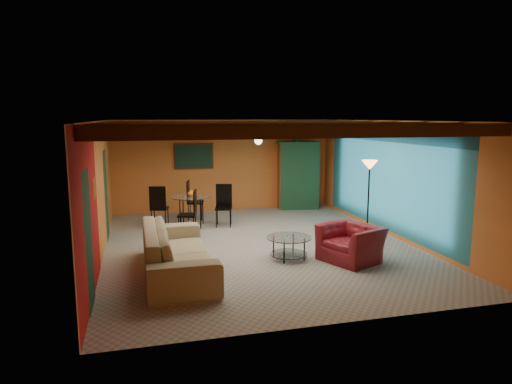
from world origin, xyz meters
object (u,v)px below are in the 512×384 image
object	(u,v)px
sofa	(177,251)
armchair	(351,243)
vase	(191,181)
dining_table	(192,206)
potted_plant	(297,135)
floor_lamp	(368,199)
armoire	(297,176)
coffee_table	(289,248)

from	to	relation	value
sofa	armchair	distance (m)	3.34
sofa	vase	xyz separation A→B (m)	(0.67, 3.55, 0.75)
vase	dining_table	bearing A→B (deg)	0.00
sofa	potted_plant	size ratio (longest dim) A/B	5.99
floor_lamp	potted_plant	bearing A→B (deg)	97.01
armoire	armchair	bearing A→B (deg)	-88.75
floor_lamp	potted_plant	distance (m)	3.92
potted_plant	sofa	bearing A→B (deg)	-128.51
sofa	coffee_table	xyz separation A→B (m)	(2.21, 0.32, -0.20)
armchair	floor_lamp	bearing A→B (deg)	119.01
coffee_table	potted_plant	distance (m)	5.53
sofa	vase	distance (m)	3.69
dining_table	floor_lamp	size ratio (longest dim) A/B	1.15
dining_table	floor_lamp	bearing A→B (deg)	-28.46
dining_table	potted_plant	bearing A→B (deg)	24.80
potted_plant	vase	bearing A→B (deg)	-155.20
floor_lamp	armchair	bearing A→B (deg)	-127.34
sofa	armoire	bearing A→B (deg)	-38.59
dining_table	vase	world-z (taller)	vase
armchair	vase	xyz separation A→B (m)	(-2.66, 3.65, 0.83)
dining_table	armoire	distance (m)	3.78
coffee_table	dining_table	size ratio (longest dim) A/B	0.43
coffee_table	vase	distance (m)	3.70
coffee_table	dining_table	xyz separation A→B (m)	(-1.54, 3.23, 0.31)
floor_lamp	vase	distance (m)	4.39
armchair	potted_plant	distance (m)	5.60
dining_table	potted_plant	world-z (taller)	potted_plant
armoire	potted_plant	bearing A→B (deg)	0.00
armchair	potted_plant	size ratio (longest dim) A/B	2.20
coffee_table	potted_plant	bearing A→B (deg)	68.74
armchair	armoire	distance (m)	5.32
dining_table	vase	size ratio (longest dim) A/B	10.89
armchair	vase	world-z (taller)	vase
sofa	dining_table	world-z (taller)	dining_table
coffee_table	vase	bearing A→B (deg)	115.44
sofa	armoire	xyz separation A→B (m)	(4.07, 5.12, 0.57)
sofa	dining_table	bearing A→B (deg)	-10.78
dining_table	potted_plant	xyz separation A→B (m)	(3.40, 1.57, 1.69)
potted_plant	vase	world-z (taller)	potted_plant
coffee_table	potted_plant	world-z (taller)	potted_plant
armchair	coffee_table	distance (m)	1.21
dining_table	floor_lamp	world-z (taller)	floor_lamp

